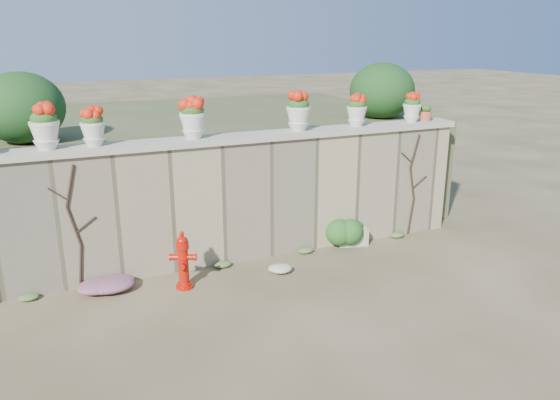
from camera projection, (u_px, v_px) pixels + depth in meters
name	position (u px, v px, depth m)	size (l,w,h in m)	color
ground	(289.00, 301.00, 7.77)	(80.00, 80.00, 0.00)	#4E4127
stone_wall	(244.00, 200.00, 9.05)	(8.00, 0.40, 2.00)	#998C66
wall_cap	(243.00, 138.00, 8.75)	(8.10, 0.52, 0.10)	#B7AE9B
raised_fill	(195.00, 161.00, 11.86)	(9.00, 6.00, 2.00)	#384C23
back_shrub_left	(22.00, 108.00, 8.44)	(1.30, 1.30, 1.10)	#143814
back_shrub_right	(382.00, 91.00, 10.94)	(1.30, 1.30, 1.10)	#143814
vine_left	(75.00, 227.00, 7.85)	(0.60, 0.04, 1.91)	black
vine_right	(413.00, 184.00, 10.09)	(0.60, 0.04, 1.91)	black
fire_hydrant	(183.00, 260.00, 8.05)	(0.38, 0.27, 0.89)	red
planter_box	(352.00, 234.00, 9.81)	(0.58, 0.43, 0.44)	#B7AE9B
green_shrub	(344.00, 230.00, 9.65)	(0.66, 0.60, 0.63)	#1E5119
magenta_clump	(107.00, 283.00, 8.04)	(0.99, 0.66, 0.26)	#B52488
white_flowers	(275.00, 268.00, 8.64)	(0.50, 0.40, 0.18)	white
urn_pot_0	(45.00, 127.00, 7.53)	(0.41, 0.41, 0.64)	silver
urn_pot_1	(93.00, 127.00, 7.79)	(0.35, 0.35, 0.55)	silver
urn_pot_2	(193.00, 118.00, 8.33)	(0.40, 0.40, 0.63)	silver
urn_pot_3	(298.00, 111.00, 9.01)	(0.41, 0.41, 0.64)	silver
urn_pot_4	(357.00, 110.00, 9.45)	(0.35, 0.35, 0.55)	silver
urn_pot_5	(412.00, 108.00, 9.89)	(0.33, 0.33, 0.52)	silver
terracotta_pot	(425.00, 114.00, 10.05)	(0.25, 0.25, 0.29)	#BF5B3A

